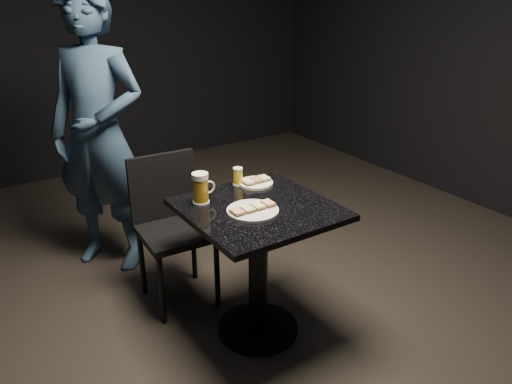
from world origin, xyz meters
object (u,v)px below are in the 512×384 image
at_px(plate_large, 253,211).
at_px(beer_mug, 201,188).
at_px(plate_small, 256,183).
at_px(beer_tumbler, 238,176).
at_px(chair, 171,220).
at_px(patron, 99,135).
at_px(table, 258,249).

xyz_separation_m(plate_large, beer_mug, (-0.15, 0.23, 0.07)).
distance_m(plate_large, plate_small, 0.35).
bearing_deg(beer_mug, plate_large, -56.58).
xyz_separation_m(beer_tumbler, chair, (-0.29, 0.28, -0.30)).
bearing_deg(plate_large, beer_tumbler, 69.75).
xyz_separation_m(plate_large, chair, (-0.16, 0.61, -0.26)).
xyz_separation_m(plate_large, beer_tumbler, (0.12, 0.33, 0.04)).
bearing_deg(beer_tumbler, plate_large, -110.25).
bearing_deg(chair, beer_tumbler, -44.23).
height_order(beer_mug, chair, beer_mug).
relative_size(plate_small, beer_mug, 1.19).
distance_m(beer_mug, beer_tumbler, 0.30).
bearing_deg(beer_tumbler, chair, 135.77).
relative_size(plate_small, beer_tumbler, 1.91).
relative_size(plate_large, plate_small, 1.34).
distance_m(plate_small, patron, 1.09).
xyz_separation_m(table, chair, (-0.22, 0.57, -0.01)).
distance_m(table, beer_mug, 0.43).
xyz_separation_m(plate_small, beer_mug, (-0.36, -0.05, 0.07)).
height_order(table, beer_tumbler, beer_tumbler).
relative_size(plate_large, beer_tumbler, 2.56).
distance_m(beer_mug, chair, 0.50).
height_order(plate_large, table, plate_large).
xyz_separation_m(plate_large, table, (0.06, 0.04, -0.25)).
bearing_deg(table, beer_tumbler, 77.59).
distance_m(plate_large, table, 0.26).
height_order(plate_small, beer_tumbler, beer_tumbler).
height_order(table, beer_mug, beer_mug).
relative_size(patron, beer_tumbler, 18.20).
xyz_separation_m(beer_mug, chair, (-0.01, 0.38, -0.33)).
bearing_deg(chair, plate_small, -41.33).
relative_size(patron, table, 2.38).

